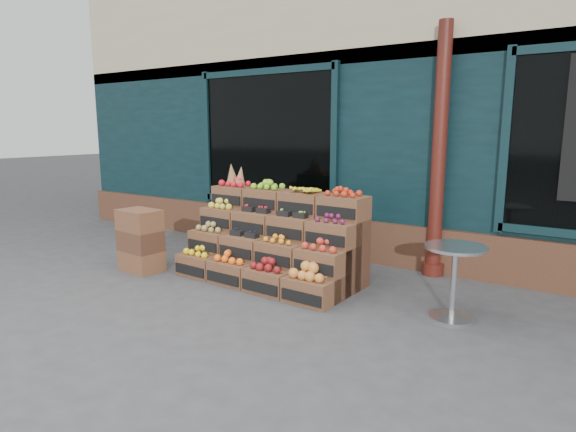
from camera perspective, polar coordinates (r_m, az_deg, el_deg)
The scene contains 6 objects.
ground at distance 5.43m, azimuth -2.38°, elevation -10.18°, with size 60.00×60.00×0.00m, color #3F3F41.
shop_facade at distance 9.71m, azimuth 16.04°, elevation 12.84°, with size 12.00×6.24×4.80m.
crate_display at distance 6.16m, azimuth -1.72°, elevation -3.40°, with size 2.33×1.19×1.43m.
spare_crates at distance 6.77m, azimuth -17.08°, elevation -2.79°, with size 0.59×0.43×0.84m.
bistro_table at distance 5.10m, azimuth 19.11°, elevation -6.50°, with size 0.61×0.61×0.76m.
shopkeeper at distance 8.34m, azimuth 0.77°, elevation 4.54°, with size 0.78×0.51×2.13m, color #134519.
Camera 1 is at (3.01, -4.11, 1.90)m, focal length 30.00 mm.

